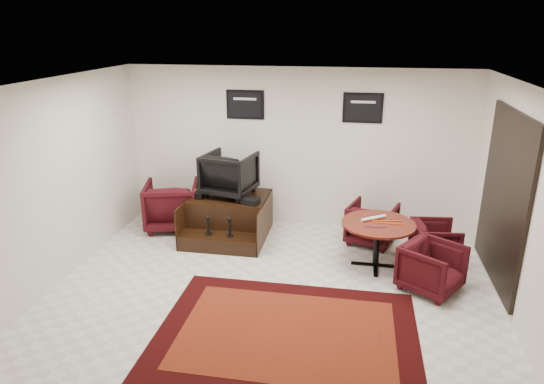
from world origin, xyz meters
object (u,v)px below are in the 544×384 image
at_px(table_chair_corner, 432,266).
at_px(meeting_table, 378,228).
at_px(table_chair_window, 435,240).
at_px(armchair_side, 172,203).
at_px(table_chair_back, 372,222).
at_px(shine_podium, 229,218).
at_px(shine_chair, 229,172).

bearing_deg(table_chair_corner, meeting_table, 85.26).
relative_size(table_chair_window, table_chair_corner, 0.92).
bearing_deg(armchair_side, table_chair_window, 158.90).
relative_size(meeting_table, table_chair_back, 1.44).
distance_m(shine_podium, shine_chair, 0.79).
bearing_deg(shine_chair, table_chair_corner, 166.82).
xyz_separation_m(armchair_side, table_chair_back, (3.49, -0.04, -0.09)).
height_order(shine_chair, meeting_table, shine_chair).
height_order(meeting_table, table_chair_window, meeting_table).
relative_size(meeting_table, table_chair_window, 1.60).
bearing_deg(meeting_table, table_chair_window, 22.05).
bearing_deg(table_chair_window, table_chair_back, 57.08).
height_order(shine_podium, shine_chair, shine_chair).
xyz_separation_m(table_chair_back, table_chair_corner, (0.77, -1.42, -0.01)).
xyz_separation_m(shine_podium, table_chair_back, (2.42, 0.10, 0.06)).
xyz_separation_m(shine_chair, meeting_table, (2.48, -0.87, -0.48)).
xyz_separation_m(shine_chair, table_chair_corner, (3.19, -1.46, -0.73)).
bearing_deg(table_chair_window, table_chair_corner, 163.50).
bearing_deg(shine_podium, armchair_side, 172.10).
bearing_deg(table_chair_corner, table_chair_back, 62.87).
height_order(armchair_side, table_chair_corner, armchair_side).
height_order(shine_podium, table_chair_window, shine_podium).
bearing_deg(meeting_table, armchair_side, 166.06).
bearing_deg(armchair_side, table_chair_corner, 146.65).
relative_size(armchair_side, table_chair_window, 1.38).
bearing_deg(meeting_table, table_chair_back, 93.70).
distance_m(armchair_side, table_chair_window, 4.47).
xyz_separation_m(shine_podium, table_chair_window, (3.37, -0.37, 0.02)).
xyz_separation_m(armchair_side, meeting_table, (3.55, -0.88, 0.15)).
bearing_deg(table_chair_corner, shine_podium, 101.92).
bearing_deg(shine_chair, table_chair_window, -177.34).
relative_size(table_chair_back, table_chair_window, 1.11).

